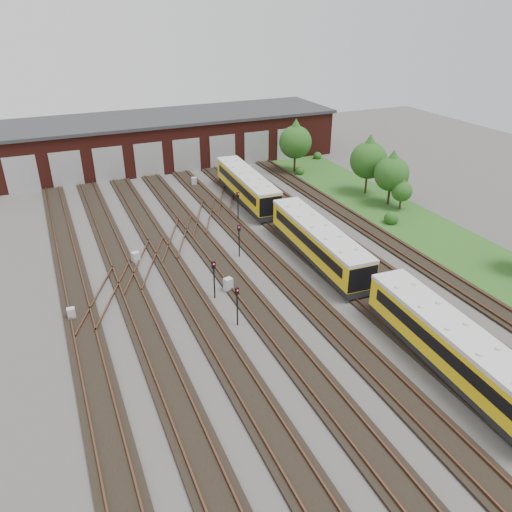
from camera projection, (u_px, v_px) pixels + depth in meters
name	position (u px, v px, depth m)	size (l,w,h in m)	color
ground	(280.00, 303.00, 37.63)	(120.00, 120.00, 0.00)	#44413F
track_network	(275.00, 298.00, 38.00)	(30.40, 70.00, 0.33)	black
maintenance_shed	(153.00, 140.00, 68.73)	(51.00, 12.50, 6.35)	#491712
grass_verge	(400.00, 217.00, 52.56)	(8.00, 55.00, 0.05)	#224E1A
metro_train	(318.00, 242.00, 42.89)	(3.33, 46.45, 2.96)	black
signal_mast_0	(237.00, 301.00, 34.17)	(0.27, 0.25, 3.02)	black
signal_mast_1	(214.00, 275.00, 37.31)	(0.29, 0.27, 3.15)	black
signal_mast_2	(239.00, 237.00, 43.57)	(0.28, 0.26, 3.02)	black
signal_mast_3	(238.00, 202.00, 50.85)	(0.30, 0.28, 3.06)	black
relay_cabinet_0	(72.00, 314.00, 35.50)	(0.54, 0.45, 0.91)	#B1B5B7
relay_cabinet_1	(136.00, 258.00, 43.11)	(0.62, 0.52, 1.03)	#B1B5B7
relay_cabinet_2	(228.00, 284.00, 39.00)	(0.64, 0.53, 1.07)	#B1B5B7
relay_cabinet_3	(194.00, 182.00, 61.22)	(0.63, 0.53, 1.05)	#B1B5B7
relay_cabinet_4	(270.00, 187.00, 59.84)	(0.52, 0.43, 0.86)	#B1B5B7
tree_0	(295.00, 138.00, 64.35)	(4.23, 4.23, 7.00)	#312016
tree_1	(392.00, 170.00, 53.92)	(3.77, 3.77, 6.24)	#312016
tree_2	(369.00, 156.00, 56.94)	(4.24, 4.24, 7.03)	#312016
tree_3	(402.00, 189.00, 53.40)	(2.22, 2.22, 3.68)	#312016
bush_0	(392.00, 217.00, 50.73)	(1.48, 1.48, 1.48)	#1C4413
bush_1	(300.00, 170.00, 65.18)	(1.21, 1.21, 1.21)	#1C4413
bush_2	(318.00, 155.00, 71.64)	(1.16, 1.16, 1.16)	#1C4413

